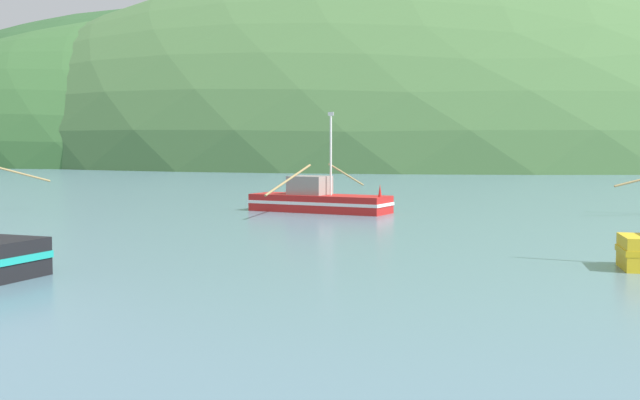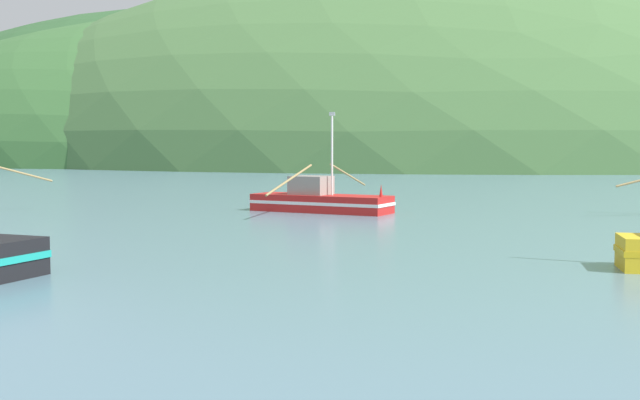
# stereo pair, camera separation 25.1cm
# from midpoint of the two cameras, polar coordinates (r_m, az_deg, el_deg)

# --- Properties ---
(hill_far_right) EXTENTS (214.50, 171.60, 86.09)m
(hill_far_right) POSITION_cam_midpoint_polar(r_m,az_deg,el_deg) (190.31, 6.51, 2.81)
(hill_far_right) COLOR #47703D
(hill_far_right) RESTS_ON ground
(hill_mid_right) EXTENTS (166.46, 133.17, 65.63)m
(hill_mid_right) POSITION_cam_midpoint_polar(r_m,az_deg,el_deg) (192.39, -8.18, 2.81)
(hill_mid_right) COLOR #386633
(hill_mid_right) RESTS_ON ground
(hill_far_center) EXTENTS (179.66, 143.73, 87.15)m
(hill_far_center) POSITION_cam_midpoint_polar(r_m,az_deg,el_deg) (260.48, -7.38, 3.12)
(hill_far_center) COLOR #516B38
(hill_far_center) RESTS_ON ground
(hill_mid_left) EXTENTS (215.13, 172.10, 92.89)m
(hill_mid_left) POSITION_cam_midpoint_polar(r_m,az_deg,el_deg) (267.06, -9.47, 3.12)
(hill_mid_left) COLOR #2D562D
(hill_mid_left) RESTS_ON ground
(fishing_boat_red) EXTENTS (8.58, 11.94, 5.73)m
(fishing_boat_red) POSITION_cam_midpoint_polar(r_m,az_deg,el_deg) (45.96, 0.12, -0.01)
(fishing_boat_red) COLOR red
(fishing_boat_red) RESTS_ON ground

